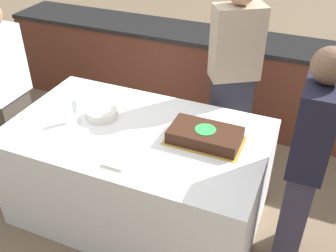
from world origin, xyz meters
TOP-DOWN VIEW (x-y plane):
  - ground_plane at (0.00, 0.00)m, footprint 14.00×14.00m
  - back_counter at (0.00, 1.61)m, footprint 4.40×0.58m
  - dining_table at (0.00, 0.00)m, footprint 1.81×1.06m
  - cake at (0.48, 0.07)m, footprint 0.51×0.31m
  - plate_stack at (-0.31, 0.06)m, footprint 0.23×0.23m
  - wine_glass at (-0.45, -0.05)m, footprint 0.07×0.07m
  - side_plate_near_cake at (0.53, 0.37)m, footprint 0.21×0.21m
  - utensil_pile at (0.05, -0.37)m, footprint 0.14×0.11m
  - person_cutting_cake at (0.48, 0.75)m, footprint 0.42×0.37m
  - person_seated_left at (-1.13, 0.00)m, footprint 0.21×0.36m
  - person_seated_right at (1.13, 0.00)m, footprint 0.20×0.41m

SIDE VIEW (x-z plane):
  - ground_plane at x=0.00m, z-range 0.00..0.00m
  - dining_table at x=0.00m, z-range 0.00..0.78m
  - back_counter at x=0.00m, z-range 0.00..0.92m
  - side_plate_near_cake at x=0.53m, z-range 0.78..0.78m
  - utensil_pile at x=0.05m, z-range 0.78..0.80m
  - person_seated_right at x=1.13m, z-range 0.02..1.60m
  - plate_stack at x=-0.31m, z-range 0.78..0.84m
  - person_seated_left at x=-1.13m, z-range 0.04..1.59m
  - cake at x=0.48m, z-range 0.77..0.87m
  - person_cutting_cake at x=0.48m, z-range 0.03..1.72m
  - wine_glass at x=-0.45m, z-range 0.80..0.99m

